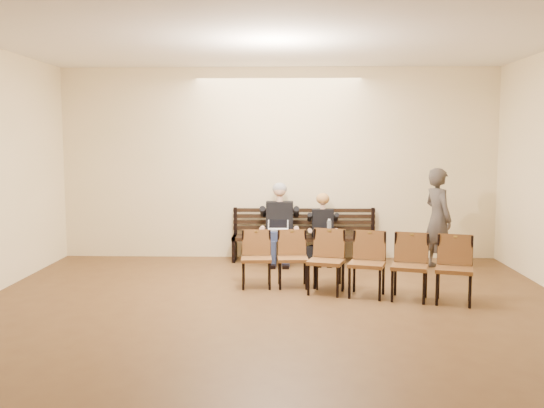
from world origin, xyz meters
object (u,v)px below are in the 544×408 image
(chair_row_back, at_px, (293,259))
(seated_man, at_px, (280,222))
(water_bottle, at_px, (329,233))
(passerby, at_px, (438,211))
(bag, at_px, (319,255))
(bench, at_px, (304,249))
(laptop, at_px, (278,232))
(chair_row_front, at_px, (388,266))
(seated_woman, at_px, (323,232))

(chair_row_back, bearing_deg, seated_man, 93.80)
(water_bottle, bearing_deg, passerby, -7.55)
(seated_man, relative_size, water_bottle, 5.70)
(seated_man, height_order, bag, seated_man)
(bench, xyz_separation_m, seated_man, (-0.44, -0.12, 0.49))
(bag, bearing_deg, seated_man, 174.06)
(seated_man, relative_size, laptop, 4.02)
(water_bottle, xyz_separation_m, chair_row_back, (-0.64, -1.61, -0.15))
(laptop, xyz_separation_m, bag, (0.74, 0.12, -0.43))
(bag, relative_size, chair_row_front, 0.18)
(chair_row_back, bearing_deg, bench, 80.56)
(seated_man, xyz_separation_m, water_bottle, (0.87, -0.24, -0.14))
(water_bottle, xyz_separation_m, bag, (-0.16, 0.16, -0.43))
(seated_woman, xyz_separation_m, passerby, (1.91, -0.48, 0.44))
(seated_woman, height_order, chair_row_front, seated_woman)
(laptop, xyz_separation_m, water_bottle, (0.89, -0.04, -0.00))
(seated_man, relative_size, passerby, 0.73)
(bench, distance_m, seated_woman, 0.48)
(seated_woman, relative_size, bag, 2.71)
(seated_woman, distance_m, passerby, 2.02)
(seated_woman, bearing_deg, chair_row_back, -106.53)
(bag, distance_m, chair_row_front, 2.54)
(passerby, bearing_deg, bench, 55.25)
(chair_row_back, bearing_deg, seated_woman, 70.30)
(water_bottle, relative_size, bag, 0.62)
(bag, distance_m, passerby, 2.18)
(bench, bearing_deg, passerby, -14.96)
(bench, distance_m, bag, 0.34)
(bag, height_order, chair_row_front, chair_row_front)
(bag, bearing_deg, bench, 144.38)
(bench, xyz_separation_m, bag, (0.27, -0.19, -0.08))
(seated_man, bearing_deg, laptop, -96.60)
(bench, bearing_deg, seated_man, -164.82)
(passerby, height_order, chair_row_front, passerby)
(bench, xyz_separation_m, seated_woman, (0.33, -0.12, 0.33))
(chair_row_front, bearing_deg, seated_man, 138.12)
(seated_woman, xyz_separation_m, chair_row_front, (0.76, -2.46, -0.09))
(water_bottle, relative_size, chair_row_front, 0.11)
(passerby, bearing_deg, chair_row_back, 99.27)
(seated_woman, relative_size, water_bottle, 4.37)
(water_bottle, distance_m, chair_row_front, 2.32)
(laptop, xyz_separation_m, chair_row_back, (0.25, -1.65, -0.16))
(laptop, relative_size, bag, 0.88)
(laptop, height_order, bag, laptop)
(seated_woman, xyz_separation_m, water_bottle, (0.09, -0.24, 0.02))
(passerby, relative_size, chair_row_front, 0.89)
(laptop, relative_size, chair_row_back, 0.24)
(water_bottle, bearing_deg, seated_man, 164.63)
(chair_row_back, bearing_deg, bag, 71.47)
(bench, bearing_deg, chair_row_back, -96.28)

